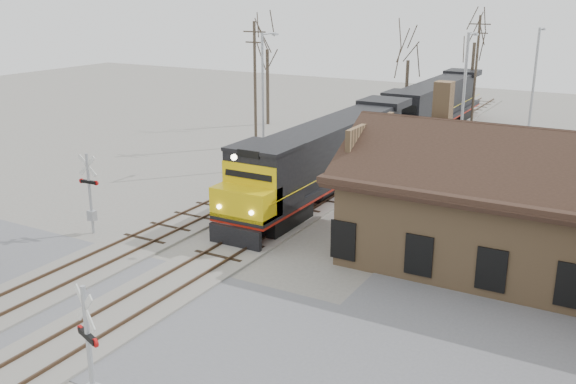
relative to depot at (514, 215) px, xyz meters
name	(u,v)px	position (x,y,z in m)	size (l,w,h in m)	color
ground	(128,311)	(-11.99, -12.00, -2.41)	(140.00, 140.00, 0.00)	gray
road	(128,311)	(-11.99, -12.00, -2.39)	(60.00, 9.00, 0.03)	slate
track_main	(308,205)	(-11.99, 3.00, -2.34)	(3.40, 90.00, 0.24)	gray
track_siding	(243,193)	(-16.49, 3.00, -2.34)	(3.40, 90.00, 0.24)	gray
depot	(514,215)	(0.00, 0.00, 0.00)	(15.20, 9.31, 7.90)	#93714C
locomotive_lead	(325,157)	(-11.99, 5.21, 0.03)	(3.12, 20.86, 4.63)	black
locomotive_trailing	(432,106)	(-11.99, 26.35, 0.03)	(3.12, 20.86, 4.39)	black
crossbuck_near	(90,361)	(-8.02, -17.57, -0.40)	(1.19, 0.49, 4.32)	#A5A8AD
crossbuck_far	(90,197)	(-19.54, -6.44, -0.43)	(1.21, 0.32, 4.24)	#A5A8AD
streetlight_a	(264,95)	(-18.59, 8.94, 2.82)	(0.25, 2.04, 9.38)	#A5A8AD
streetlight_b	(464,105)	(-5.33, 10.67, 2.97)	(0.25, 2.04, 9.67)	#A5A8AD
streetlight_c	(533,89)	(-2.84, 20.17, 2.94)	(0.25, 2.04, 9.61)	#A5A8AD
utility_pole_a	(255,82)	(-22.85, 14.55, 2.74)	(2.00, 0.24, 9.85)	#382D23
utility_pole_b	(476,68)	(-9.97, 32.63, 2.83)	(2.00, 0.24, 10.02)	#382D23
tree_a	(267,37)	(-26.82, 22.97, 5.71)	(4.65, 4.65, 11.39)	#382D23
tree_b	(409,49)	(-15.09, 28.25, 4.67)	(4.06, 4.06, 9.95)	#382D23
tree_c	(476,30)	(-11.21, 36.37, 6.09)	(4.87, 4.87, 11.93)	#382D23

